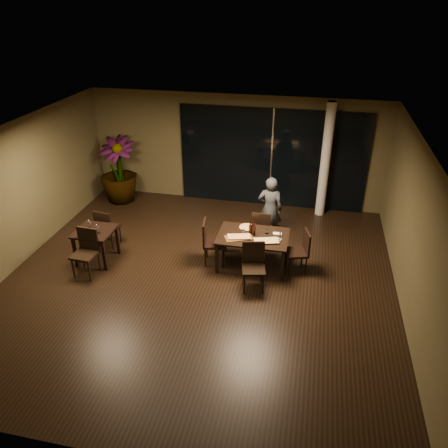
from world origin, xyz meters
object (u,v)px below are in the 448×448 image
chair_side_near (86,249)px  potted_plant (118,170)px  bottle_b (254,229)px  chair_main_near (253,263)px  diner (270,209)px  side_table (95,235)px  chair_main_left (210,240)px  chair_main_far (262,227)px  bottle_c (253,228)px  chair_main_right (301,249)px  bottle_a (250,228)px  chair_side_far (106,226)px  main_table (253,238)px

chair_side_near → potted_plant: potted_plant is taller
potted_plant → bottle_b: (4.19, -2.52, -0.02)m
chair_main_near → diner: 1.99m
side_table → chair_main_left: size_ratio=0.79×
chair_main_far → bottle_c: size_ratio=3.21×
chair_main_right → bottle_a: bearing=-108.3°
chair_main_far → bottle_c: 0.82m
chair_side_far → chair_main_left: bearing=-175.4°
chair_side_far → bottle_b: size_ratio=3.23×
diner → chair_main_near: bearing=89.0°
chair_main_right → bottle_c: (-1.05, 0.05, 0.37)m
chair_main_left → chair_side_near: 2.62m
chair_main_far → chair_side_far: 3.59m
main_table → side_table: 3.44m
chair_main_left → bottle_a: 0.92m
chair_main_near → bottle_c: bearing=88.4°
chair_main_near → bottle_a: size_ratio=3.37×
main_table → bottle_a: bearing=142.1°
bottle_c → main_table: bearing=-74.2°
chair_main_right → bottle_a: bottle_a is taller
chair_main_right → chair_side_near: 4.51m
bottle_b → diner: bearing=80.9°
chair_main_left → potted_plant: (-3.26, 2.59, 0.35)m
side_table → chair_side_near: 0.49m
chair_main_left → bottle_b: 1.00m
chair_main_right → bottle_c: bottle_c is taller
chair_side_far → bottle_c: bearing=-172.2°
chair_side_far → bottle_c: bottle_c is taller
chair_main_right → diner: (-0.81, 1.21, 0.28)m
chair_main_far → chair_main_right: chair_main_far is taller
bottle_a → diner: bearing=76.5°
chair_main_left → diner: size_ratio=0.63×
bottle_c → chair_main_far: bearing=81.7°
potted_plant → bottle_b: potted_plant is taller
chair_main_right → chair_side_near: bearing=-93.8°
chair_side_near → potted_plant: (-0.81, 3.51, 0.35)m
bottle_b → chair_main_far: bearing=85.1°
main_table → chair_main_far: chair_main_far is taller
side_table → diner: size_ratio=0.50×
chair_main_left → diner: bearing=-50.2°
chair_main_right → potted_plant: size_ratio=0.51×
side_table → potted_plant: size_ratio=0.44×
bottle_c → bottle_a: bearing=-158.8°
chair_main_left → chair_main_right: bearing=-96.4°
main_table → chair_main_right: (1.02, 0.03, -0.15)m
chair_main_right → chair_side_far: bearing=-107.6°
chair_main_right → chair_main_near: bearing=-66.2°
chair_main_right → diner: bearing=-162.8°
chair_main_right → bottle_b: size_ratio=3.23×
chair_main_left → chair_main_right: 1.95m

